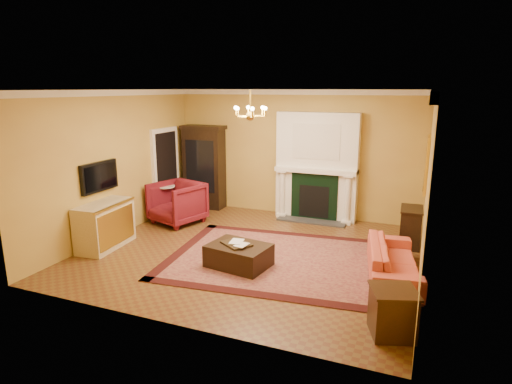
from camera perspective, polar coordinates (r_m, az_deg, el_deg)
The scene contains 26 objects.
floor at distance 8.21m, azimuth -0.71°, elevation -8.04°, with size 6.00×5.50×0.02m, color brown.
ceiling at distance 7.63m, azimuth -0.78°, elevation 13.53°, with size 6.00×5.50×0.02m, color silver.
wall_back at distance 10.35m, azimuth 5.15°, elevation 5.13°, with size 6.00×0.02×3.00m, color gold.
wall_front at distance 5.41m, azimuth -12.04°, elevation -3.06°, with size 6.00×0.02×3.00m, color gold.
wall_left at distance 9.34m, azimuth -18.09°, elevation 3.58°, with size 0.02×5.50×3.00m, color gold.
wall_right at distance 7.21m, azimuth 21.93°, elevation 0.42°, with size 0.02×5.50×3.00m, color gold.
fireplace at distance 10.06m, azimuth 8.08°, elevation 3.05°, with size 1.90×0.70×2.50m.
crown_molding at distance 8.52m, azimuth 1.76°, elevation 13.07°, with size 6.00×5.50×0.12m.
doorway at distance 10.73m, azimuth -11.91°, elevation 2.73°, with size 0.08×1.05×2.10m.
tv_panel at distance 8.88m, azimuth -20.15°, elevation 1.94°, with size 0.09×0.95×0.58m.
gilt_mirror at distance 8.56m, azimuth 21.81°, elevation 3.42°, with size 0.06×0.76×1.05m.
chandelier at distance 7.64m, azimuth -0.77°, elevation 10.52°, with size 0.63×0.55×0.53m.
oriental_rug at distance 7.85m, azimuth 3.35°, elevation -8.98°, with size 4.03×3.02×0.02m, color #4E101F.
china_cabinet at distance 11.07m, azimuth -6.89°, elevation 3.09°, with size 1.01×0.46×2.02m, color black.
wingback_armchair at distance 9.93m, azimuth -10.50°, elevation -1.17°, with size 1.02×0.95×1.05m, color maroon.
pedestal_table at distance 10.36m, azimuth -11.90°, elevation -0.96°, with size 0.44×0.44×0.79m.
commode at distance 8.81m, azimuth -19.51°, elevation -4.18°, with size 0.56×1.20×0.89m, color beige.
coral_sofa at distance 7.39m, azimuth 17.90°, elevation -8.06°, with size 1.93×0.56×0.76m, color #C64F3F.
end_table at distance 5.81m, azimuth 17.72°, elevation -15.15°, with size 0.51×0.51×0.59m, color #371B0F.
console_table at distance 8.92m, azimuth 19.89°, elevation -4.51°, with size 0.38×0.66×0.74m, color black.
leather_ottoman at distance 7.51m, azimuth -2.31°, elevation -8.43°, with size 1.02×0.74×0.38m, color black.
ottoman_tray at distance 7.45m, azimuth -2.62°, elevation -6.90°, with size 0.49×0.38×0.03m, color black.
book_a at distance 7.44m, azimuth -3.44°, elevation -5.63°, with size 0.22×0.03×0.29m, color gray.
book_b at distance 7.32m, azimuth -2.59°, elevation -6.07°, with size 0.19×0.02×0.26m, color gray.
topiary_left at distance 10.11m, azimuth 5.13°, elevation 4.90°, with size 0.18×0.18×0.48m.
topiary_right at distance 9.83m, azimuth 12.12°, elevation 4.39°, with size 0.18×0.18×0.48m.
Camera 1 is at (2.93, -7.04, 3.03)m, focal length 30.00 mm.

